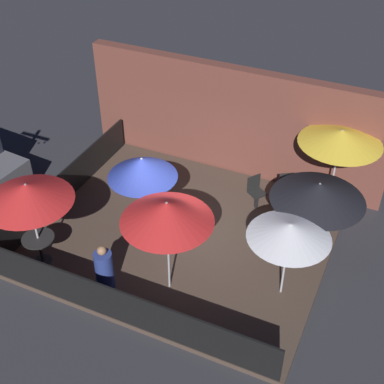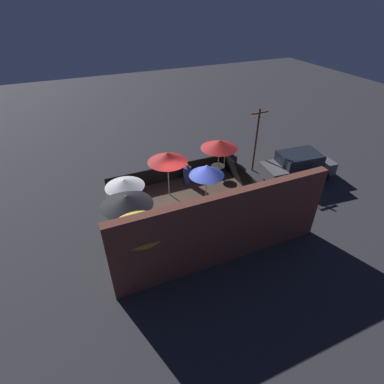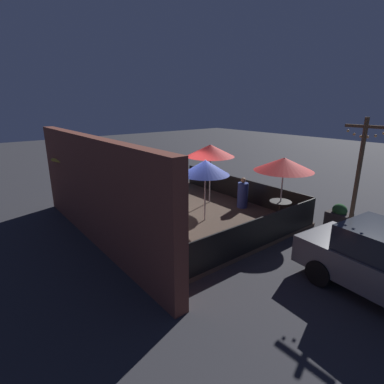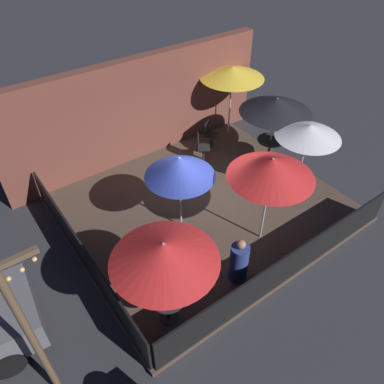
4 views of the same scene
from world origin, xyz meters
name	(u,v)px [view 1 (image 1 of 4)]	position (x,y,z in m)	size (l,w,h in m)	color
ground_plane	(184,237)	(0.00, 0.00, 0.00)	(60.00, 60.00, 0.00)	#2D2D33
patio_deck	(184,235)	(0.00, 0.00, 0.06)	(7.25, 6.29, 0.12)	#47382D
building_wall	(233,122)	(0.00, 3.37, 1.67)	(8.85, 0.36, 3.33)	brown
fence_front	(121,306)	(0.00, -3.10, 0.59)	(7.05, 0.05, 0.95)	black
fence_side_left	(66,185)	(-3.58, 0.00, 0.59)	(0.05, 6.09, 0.95)	black
patio_umbrella_0	(27,193)	(-2.71, -2.31, 2.21)	(2.03, 2.03, 2.33)	#B2B2B7
patio_umbrella_1	(319,192)	(3.10, 0.60, 2.06)	(2.19, 2.19, 2.17)	#B2B2B7
patio_umbrella_2	(290,231)	(2.86, -0.87, 1.98)	(1.80, 1.80, 2.05)	#B2B2B7
patio_umbrella_3	(341,137)	(3.12, 2.65, 2.36)	(2.13, 2.13, 2.43)	#B2B2B7
patio_umbrella_4	(142,168)	(-0.96, -0.25, 2.08)	(1.71, 1.71, 2.23)	#B2B2B7
patio_umbrella_5	(167,212)	(0.47, -1.77, 2.35)	(2.00, 2.00, 2.48)	#B2B2B7
dining_table_0	(39,243)	(-2.71, -2.31, 0.71)	(0.77, 0.77, 0.75)	black
dining_table_1	(311,236)	(3.10, 0.60, 0.71)	(0.85, 0.85, 0.75)	black
patio_chair_0	(256,191)	(1.29, 1.83, 0.65)	(0.56, 0.56, 0.95)	black
patio_chair_1	(286,188)	(2.00, 2.32, 0.62)	(0.55, 0.55, 0.92)	black
patron_0	(104,270)	(-0.85, -2.38, 0.67)	(0.54, 0.54, 1.24)	navy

